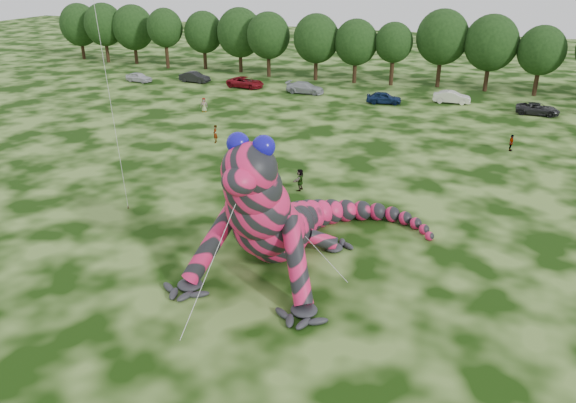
% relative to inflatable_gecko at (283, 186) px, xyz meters
% --- Properties ---
extents(ground, '(240.00, 240.00, 0.00)m').
position_rel_inflatable_gecko_xyz_m(ground, '(-5.14, -5.96, -4.45)').
color(ground, '#16330A').
rests_on(ground, ground).
extents(inflatable_gecko, '(15.02, 17.82, 8.89)m').
position_rel_inflatable_gecko_xyz_m(inflatable_gecko, '(0.00, 0.00, 0.00)').
color(inflatable_gecko, '#DB1D56').
rests_on(inflatable_gecko, ground).
extents(tree_0, '(6.91, 6.22, 9.51)m').
position_rel_inflatable_gecko_xyz_m(tree_0, '(-59.70, 53.27, 0.31)').
color(tree_0, black).
rests_on(tree_0, ground).
extents(tree_1, '(6.74, 6.07, 9.81)m').
position_rel_inflatable_gecko_xyz_m(tree_1, '(-53.50, 52.09, 0.46)').
color(tree_1, black).
rests_on(tree_1, ground).
extents(tree_2, '(7.04, 6.34, 9.64)m').
position_rel_inflatable_gecko_xyz_m(tree_2, '(-48.16, 52.80, 0.38)').
color(tree_2, black).
rests_on(tree_2, ground).
extents(tree_3, '(5.81, 5.23, 9.44)m').
position_rel_inflatable_gecko_xyz_m(tree_3, '(-40.86, 51.11, 0.27)').
color(tree_3, black).
rests_on(tree_3, ground).
extents(tree_4, '(6.22, 5.60, 9.06)m').
position_rel_inflatable_gecko_xyz_m(tree_4, '(-34.79, 52.75, 0.08)').
color(tree_4, black).
rests_on(tree_4, ground).
extents(tree_5, '(7.16, 6.44, 9.80)m').
position_rel_inflatable_gecko_xyz_m(tree_5, '(-28.27, 52.47, 0.45)').
color(tree_5, black).
rests_on(tree_5, ground).
extents(tree_6, '(6.52, 5.86, 9.49)m').
position_rel_inflatable_gecko_xyz_m(tree_6, '(-22.70, 50.72, 0.30)').
color(tree_6, black).
rests_on(tree_6, ground).
extents(tree_7, '(6.68, 6.01, 9.48)m').
position_rel_inflatable_gecko_xyz_m(tree_7, '(-15.23, 50.84, 0.29)').
color(tree_7, black).
rests_on(tree_7, ground).
extents(tree_8, '(6.14, 5.53, 8.94)m').
position_rel_inflatable_gecko_xyz_m(tree_8, '(-9.36, 51.02, 0.03)').
color(tree_8, black).
rests_on(tree_8, ground).
extents(tree_9, '(5.27, 4.74, 8.68)m').
position_rel_inflatable_gecko_xyz_m(tree_9, '(-4.08, 51.38, -0.11)').
color(tree_9, black).
rests_on(tree_9, ground).
extents(tree_10, '(7.09, 6.38, 10.50)m').
position_rel_inflatable_gecko_xyz_m(tree_10, '(2.25, 52.62, 0.81)').
color(tree_10, black).
rests_on(tree_10, ground).
extents(tree_11, '(7.01, 6.31, 10.07)m').
position_rel_inflatable_gecko_xyz_m(tree_11, '(8.64, 52.23, 0.59)').
color(tree_11, black).
rests_on(tree_11, ground).
extents(tree_12, '(5.99, 5.39, 8.97)m').
position_rel_inflatable_gecko_xyz_m(tree_12, '(14.87, 51.78, 0.04)').
color(tree_12, black).
rests_on(tree_12, ground).
extents(car_0, '(4.17, 2.00, 1.37)m').
position_rel_inflatable_gecko_xyz_m(car_0, '(-38.79, 40.14, -3.76)').
color(car_0, silver).
rests_on(car_0, ground).
extents(car_1, '(4.64, 1.86, 1.50)m').
position_rel_inflatable_gecko_xyz_m(car_1, '(-31.05, 42.83, -3.70)').
color(car_1, black).
rests_on(car_1, ground).
extents(car_2, '(5.47, 2.90, 1.47)m').
position_rel_inflatable_gecko_xyz_m(car_2, '(-22.64, 42.31, -3.71)').
color(car_2, maroon).
rests_on(car_2, ground).
extents(car_3, '(5.15, 2.14, 1.49)m').
position_rel_inflatable_gecko_xyz_m(car_3, '(-13.70, 42.02, -3.70)').
color(car_3, '#A4A8AE').
rests_on(car_3, ground).
extents(car_4, '(4.53, 2.44, 1.46)m').
position_rel_inflatable_gecko_xyz_m(car_4, '(-2.63, 40.23, -3.71)').
color(car_4, '#0F2045').
rests_on(car_4, ground).
extents(car_5, '(4.63, 1.87, 1.50)m').
position_rel_inflatable_gecko_xyz_m(car_5, '(5.20, 43.51, -3.70)').
color(car_5, silver).
rests_on(car_5, ground).
extents(car_6, '(4.86, 2.32, 1.34)m').
position_rel_inflatable_gecko_xyz_m(car_6, '(15.11, 41.46, -3.78)').
color(car_6, '#242427').
rests_on(car_6, ground).
extents(spectator_4, '(0.93, 0.78, 1.63)m').
position_rel_inflatable_gecko_xyz_m(spectator_4, '(-21.51, 28.55, -3.63)').
color(spectator_4, gray).
rests_on(spectator_4, ground).
extents(spectator_1, '(1.08, 1.06, 1.76)m').
position_rel_inflatable_gecko_xyz_m(spectator_1, '(-9.07, 17.08, -3.57)').
color(spectator_1, gray).
rests_on(spectator_1, ground).
extents(spectator_5, '(0.63, 1.65, 1.74)m').
position_rel_inflatable_gecko_xyz_m(spectator_5, '(-2.57, 9.94, -3.57)').
color(spectator_5, gray).
rests_on(spectator_5, ground).
extents(spectator_3, '(0.60, 0.98, 1.56)m').
position_rel_inflatable_gecko_xyz_m(spectator_3, '(12.57, 26.28, -3.66)').
color(spectator_3, gray).
rests_on(spectator_3, ground).
extents(spectator_0, '(0.64, 0.76, 1.76)m').
position_rel_inflatable_gecko_xyz_m(spectator_0, '(-14.56, 18.39, -3.56)').
color(spectator_0, gray).
rests_on(spectator_0, ground).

